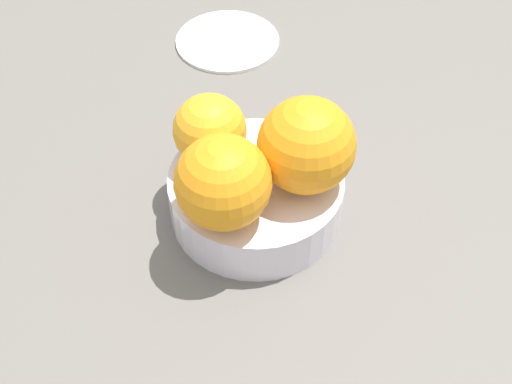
{
  "coord_description": "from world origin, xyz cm",
  "views": [
    {
      "loc": [
        39.42,
        14.84,
        49.88
      ],
      "look_at": [
        0.0,
        0.0,
        2.87
      ],
      "focal_mm": 47.51,
      "sensor_mm": 36.0,
      "label": 1
    }
  ],
  "objects_px": {
    "orange_in_bowl_0": "(307,145)",
    "orange_in_bowl_1": "(223,182)",
    "side_plate": "(227,39)",
    "fruit_bowl": "(256,196)",
    "orange_in_bowl_2": "(210,130)"
  },
  "relations": [
    {
      "from": "side_plate",
      "to": "orange_in_bowl_1",
      "type": "bearing_deg",
      "value": 22.05
    },
    {
      "from": "orange_in_bowl_0",
      "to": "orange_in_bowl_1",
      "type": "height_order",
      "value": "orange_in_bowl_0"
    },
    {
      "from": "orange_in_bowl_0",
      "to": "orange_in_bowl_2",
      "type": "relative_size",
      "value": 1.28
    },
    {
      "from": "orange_in_bowl_1",
      "to": "orange_in_bowl_2",
      "type": "bearing_deg",
      "value": -147.88
    },
    {
      "from": "orange_in_bowl_2",
      "to": "side_plate",
      "type": "distance_m",
      "value": 0.26
    },
    {
      "from": "fruit_bowl",
      "to": "orange_in_bowl_0",
      "type": "relative_size",
      "value": 1.88
    },
    {
      "from": "orange_in_bowl_0",
      "to": "side_plate",
      "type": "relative_size",
      "value": 0.68
    },
    {
      "from": "fruit_bowl",
      "to": "orange_in_bowl_2",
      "type": "relative_size",
      "value": 2.41
    },
    {
      "from": "orange_in_bowl_0",
      "to": "side_plate",
      "type": "distance_m",
      "value": 0.3
    },
    {
      "from": "orange_in_bowl_1",
      "to": "side_plate",
      "type": "bearing_deg",
      "value": -157.95
    },
    {
      "from": "orange_in_bowl_1",
      "to": "fruit_bowl",
      "type": "bearing_deg",
      "value": 168.39
    },
    {
      "from": "orange_in_bowl_1",
      "to": "side_plate",
      "type": "height_order",
      "value": "orange_in_bowl_1"
    },
    {
      "from": "fruit_bowl",
      "to": "orange_in_bowl_1",
      "type": "relative_size",
      "value": 1.98
    },
    {
      "from": "fruit_bowl",
      "to": "orange_in_bowl_2",
      "type": "distance_m",
      "value": 0.08
    },
    {
      "from": "orange_in_bowl_0",
      "to": "orange_in_bowl_1",
      "type": "xyz_separation_m",
      "value": [
        0.06,
        -0.05,
        -0.0
      ]
    }
  ]
}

